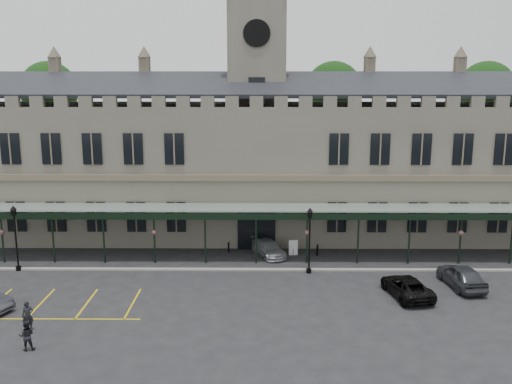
{
  "coord_description": "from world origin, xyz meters",
  "views": [
    {
      "loc": [
        0.33,
        -35.8,
        14.73
      ],
      "look_at": [
        0.0,
        6.0,
        6.0
      ],
      "focal_mm": 40.0,
      "sensor_mm": 36.0,
      "label": 1
    }
  ],
  "objects_px": {
    "lamp_post_left": "(15,232)",
    "car_taxi": "(268,248)",
    "station_building": "(257,165)",
    "person_a": "(28,316)",
    "car_right_a": "(461,276)",
    "sign_board": "(293,248)",
    "lamp_post_mid": "(310,235)",
    "person_b": "(27,336)",
    "car_van": "(407,287)",
    "clock_tower": "(257,92)"
  },
  "relations": [
    {
      "from": "person_a",
      "to": "person_b",
      "type": "distance_m",
      "value": 2.56
    },
    {
      "from": "station_building",
      "to": "lamp_post_mid",
      "type": "distance_m",
      "value": 12.17
    },
    {
      "from": "lamp_post_mid",
      "to": "car_van",
      "type": "height_order",
      "value": "lamp_post_mid"
    },
    {
      "from": "station_building",
      "to": "person_b",
      "type": "relative_size",
      "value": 35.79
    },
    {
      "from": "sign_board",
      "to": "car_right_a",
      "type": "bearing_deg",
      "value": -37.83
    },
    {
      "from": "station_building",
      "to": "sign_board",
      "type": "xyz_separation_m",
      "value": [
        3.05,
        -6.67,
        -5.84
      ]
    },
    {
      "from": "car_van",
      "to": "person_a",
      "type": "height_order",
      "value": "person_a"
    },
    {
      "from": "clock_tower",
      "to": "person_a",
      "type": "height_order",
      "value": "clock_tower"
    },
    {
      "from": "sign_board",
      "to": "car_van",
      "type": "bearing_deg",
      "value": -57.02
    },
    {
      "from": "station_building",
      "to": "sign_board",
      "type": "distance_m",
      "value": 9.38
    },
    {
      "from": "lamp_post_left",
      "to": "car_taxi",
      "type": "xyz_separation_m",
      "value": [
        19.11,
        3.8,
        -2.39
      ]
    },
    {
      "from": "lamp_post_left",
      "to": "car_taxi",
      "type": "distance_m",
      "value": 19.63
    },
    {
      "from": "car_taxi",
      "to": "lamp_post_mid",
      "type": "bearing_deg",
      "value": -77.05
    },
    {
      "from": "clock_tower",
      "to": "sign_board",
      "type": "distance_m",
      "value": 14.52
    },
    {
      "from": "lamp_post_left",
      "to": "sign_board",
      "type": "relative_size",
      "value": 3.98
    },
    {
      "from": "person_b",
      "to": "person_a",
      "type": "bearing_deg",
      "value": -82.55
    },
    {
      "from": "station_building",
      "to": "person_b",
      "type": "xyz_separation_m",
      "value": [
        -12.3,
        -23.28,
        -5.63
      ]
    },
    {
      "from": "lamp_post_mid",
      "to": "car_right_a",
      "type": "relative_size",
      "value": 1.05
    },
    {
      "from": "car_van",
      "to": "car_right_a",
      "type": "distance_m",
      "value": 4.6
    },
    {
      "from": "lamp_post_left",
      "to": "car_van",
      "type": "height_order",
      "value": "lamp_post_left"
    },
    {
      "from": "clock_tower",
      "to": "car_right_a",
      "type": "xyz_separation_m",
      "value": [
        14.43,
        -13.83,
        -12.29
      ]
    },
    {
      "from": "lamp_post_mid",
      "to": "car_right_a",
      "type": "xyz_separation_m",
      "value": [
        10.45,
        -2.79,
        -2.18
      ]
    },
    {
      "from": "station_building",
      "to": "car_taxi",
      "type": "bearing_deg",
      "value": -81.58
    },
    {
      "from": "station_building",
      "to": "car_taxi",
      "type": "height_order",
      "value": "station_building"
    },
    {
      "from": "car_taxi",
      "to": "person_a",
      "type": "distance_m",
      "value": 20.02
    },
    {
      "from": "clock_tower",
      "to": "sign_board",
      "type": "bearing_deg",
      "value": -65.73
    },
    {
      "from": "sign_board",
      "to": "person_b",
      "type": "relative_size",
      "value": 0.76
    },
    {
      "from": "car_right_a",
      "to": "car_taxi",
      "type": "bearing_deg",
      "value": -34.49
    },
    {
      "from": "person_a",
      "to": "sign_board",
      "type": "bearing_deg",
      "value": 13.8
    },
    {
      "from": "lamp_post_mid",
      "to": "sign_board",
      "type": "relative_size",
      "value": 3.96
    },
    {
      "from": "person_a",
      "to": "car_right_a",
      "type": "bearing_deg",
      "value": -12.91
    },
    {
      "from": "car_van",
      "to": "car_right_a",
      "type": "bearing_deg",
      "value": -168.53
    },
    {
      "from": "sign_board",
      "to": "lamp_post_mid",
      "type": "bearing_deg",
      "value": -83.64
    },
    {
      "from": "sign_board",
      "to": "car_taxi",
      "type": "distance_m",
      "value": 2.05
    },
    {
      "from": "car_van",
      "to": "person_b",
      "type": "height_order",
      "value": "person_b"
    },
    {
      "from": "lamp_post_left",
      "to": "car_right_a",
      "type": "height_order",
      "value": "lamp_post_left"
    },
    {
      "from": "person_b",
      "to": "station_building",
      "type": "bearing_deg",
      "value": -130.96
    },
    {
      "from": "clock_tower",
      "to": "lamp_post_left",
      "type": "relative_size",
      "value": 4.88
    },
    {
      "from": "sign_board",
      "to": "person_b",
      "type": "distance_m",
      "value": 22.61
    },
    {
      "from": "station_building",
      "to": "clock_tower",
      "type": "xyz_separation_m",
      "value": [
        0.0,
        0.09,
        6.64
      ]
    },
    {
      "from": "clock_tower",
      "to": "person_a",
      "type": "bearing_deg",
      "value": -122.2
    },
    {
      "from": "station_building",
      "to": "car_right_a",
      "type": "xyz_separation_m",
      "value": [
        14.43,
        -13.75,
        -5.65
      ]
    },
    {
      "from": "car_van",
      "to": "person_b",
      "type": "distance_m",
      "value": 23.78
    },
    {
      "from": "lamp_post_mid",
      "to": "person_a",
      "type": "bearing_deg",
      "value": -150.02
    },
    {
      "from": "lamp_post_left",
      "to": "person_a",
      "type": "bearing_deg",
      "value": -64.55
    },
    {
      "from": "car_van",
      "to": "lamp_post_left",
      "type": "bearing_deg",
      "value": -20.6
    },
    {
      "from": "sign_board",
      "to": "clock_tower",
      "type": "bearing_deg",
      "value": 108.3
    },
    {
      "from": "lamp_post_mid",
      "to": "person_a",
      "type": "relative_size",
      "value": 2.82
    },
    {
      "from": "station_building",
      "to": "car_van",
      "type": "height_order",
      "value": "station_building"
    },
    {
      "from": "car_right_a",
      "to": "car_van",
      "type": "bearing_deg",
      "value": 15.19
    }
  ]
}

